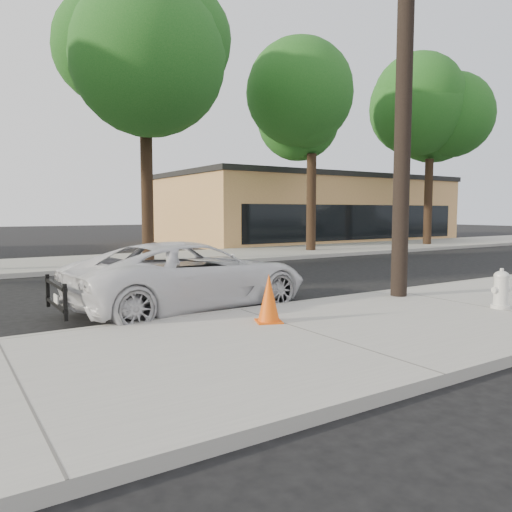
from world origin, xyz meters
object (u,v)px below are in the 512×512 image
(traffic_cone, at_px, (269,299))
(police_cruiser, at_px, (192,275))
(utility_pole, at_px, (404,77))
(fire_hydrant, at_px, (501,290))

(traffic_cone, bearing_deg, police_cruiser, 96.09)
(utility_pole, bearing_deg, fire_hydrant, -75.61)
(utility_pole, xyz_separation_m, fire_hydrant, (0.51, -1.97, -4.21))
(utility_pole, relative_size, fire_hydrant, 12.90)
(police_cruiser, height_order, fire_hydrant, police_cruiser)
(utility_pole, xyz_separation_m, traffic_cone, (-3.76, -0.59, -4.16))
(police_cruiser, bearing_deg, traffic_cone, -179.57)
(fire_hydrant, bearing_deg, police_cruiser, 153.48)
(traffic_cone, bearing_deg, fire_hydrant, -17.98)
(utility_pole, xyz_separation_m, police_cruiser, (-4.01, 1.76, -4.02))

